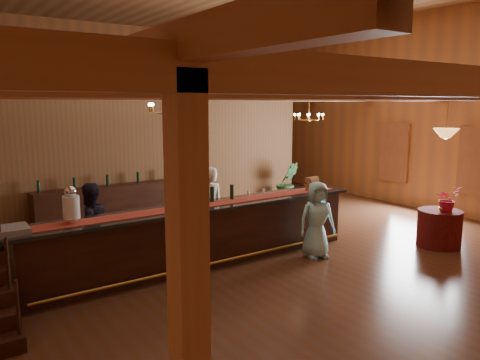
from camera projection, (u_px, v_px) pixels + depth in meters
floor at (253, 243)px, 10.19m from camera, size 14.00×14.00×0.00m
wall_back at (129, 111)px, 15.45m from camera, size 12.00×0.10×5.50m
wall_right at (427, 113)px, 13.09m from camera, size 0.10×14.00×5.50m
beam_grid at (240, 92)px, 10.08m from camera, size 11.90×13.90×0.39m
support_posts at (268, 173)px, 9.53m from camera, size 9.20×10.20×3.20m
partition_wall at (162, 158)px, 12.51m from camera, size 9.00×0.18×3.10m
window_right_front at (478, 161)px, 11.95m from camera, size 0.12×1.05×1.75m
window_right_back at (394, 152)px, 14.07m from camera, size 0.12×1.05×1.75m
backroom_boxes at (141, 185)px, 14.42m from camera, size 4.10×0.60×1.10m
tasting_bar at (202, 235)px, 8.72m from camera, size 6.85×0.97×1.15m
beverage_dispenser at (71, 205)px, 7.31m from camera, size 0.26×0.26×0.60m
glass_rack_tray at (10, 231)px, 6.74m from camera, size 0.50×0.50×0.10m
raffle_drum at (312, 182)px, 10.10m from camera, size 0.34×0.24×0.30m
bar_bottle_0 at (191, 197)px, 8.62m from camera, size 0.07×0.07×0.30m
bar_bottle_1 at (212, 195)px, 8.89m from camera, size 0.07×0.07×0.30m
bar_bottle_2 at (232, 192)px, 9.14m from camera, size 0.07×0.07×0.30m
backbar_shelf at (109, 206)px, 11.56m from camera, size 3.60×0.71×1.01m
round_table at (439, 228)px, 9.91m from camera, size 0.90×0.90×0.78m
chandelier_left at (169, 108)px, 8.66m from camera, size 0.80×0.80×0.43m
chandelier_right at (309, 117)px, 12.83m from camera, size 0.80×0.80×0.71m
pendant_lamp at (446, 133)px, 9.58m from camera, size 0.52×0.52×0.90m
bartender at (209, 209)px, 9.53m from camera, size 0.68×0.48×1.75m
staff_second at (90, 227)px, 8.38m from camera, size 0.90×0.77×1.61m
guest at (317, 220)px, 9.15m from camera, size 0.85×0.69×1.51m
floor_plant at (287, 182)px, 14.27m from camera, size 0.82×0.74×1.25m
table_flowers at (447, 199)px, 9.69m from camera, size 0.54×0.49×0.54m
table_vase at (443, 205)px, 9.70m from camera, size 0.16×0.16×0.27m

